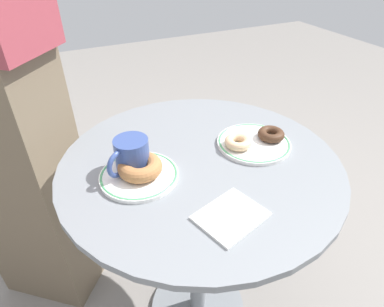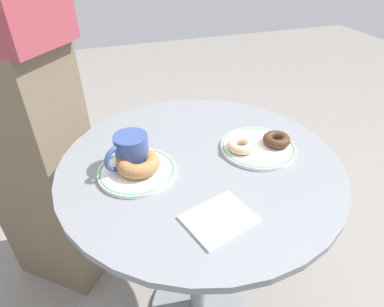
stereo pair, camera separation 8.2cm
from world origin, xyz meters
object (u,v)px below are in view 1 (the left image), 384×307
object	(u,v)px
plate_left	(139,176)
plate_right	(253,143)
donut_glazed	(238,142)
paper_napkin	(231,216)
donut_chocolate	(271,134)
cafe_table	(199,214)
coffee_mug	(131,156)
donut_cinnamon	(139,166)

from	to	relation	value
plate_left	plate_right	bearing A→B (deg)	0.90
donut_glazed	paper_napkin	xyz separation A→B (m)	(-0.15, -0.21, -0.02)
plate_right	donut_chocolate	distance (m)	0.06
paper_napkin	plate_left	bearing A→B (deg)	122.64
cafe_table	plate_left	xyz separation A→B (m)	(-0.17, -0.00, 0.20)
plate_left	coffee_mug	xyz separation A→B (m)	(-0.01, 0.03, 0.04)
cafe_table	donut_chocolate	world-z (taller)	donut_chocolate
donut_chocolate	coffee_mug	world-z (taller)	coffee_mug
donut_chocolate	donut_glazed	world-z (taller)	same
coffee_mug	donut_chocolate	bearing A→B (deg)	-5.25
paper_napkin	coffee_mug	bearing A→B (deg)	120.03
cafe_table	plate_right	distance (m)	0.26
coffee_mug	donut_cinnamon	bearing A→B (deg)	-66.52
donut_glazed	donut_chocolate	bearing A→B (deg)	-4.16
plate_right	plate_left	bearing A→B (deg)	-179.10
plate_left	coffee_mug	bearing A→B (deg)	100.88
donut_chocolate	coffee_mug	distance (m)	0.39
plate_left	donut_glazed	xyz separation A→B (m)	(0.28, 0.01, 0.02)
plate_right	paper_napkin	distance (m)	0.29
plate_right	donut_cinnamon	world-z (taller)	donut_cinnamon
paper_napkin	donut_chocolate	bearing A→B (deg)	38.97
donut_chocolate	coffee_mug	xyz separation A→B (m)	(-0.39, 0.04, 0.02)
plate_left	donut_chocolate	world-z (taller)	donut_chocolate
coffee_mug	donut_glazed	bearing A→B (deg)	-5.64
plate_left	coffee_mug	distance (m)	0.05
plate_right	coffee_mug	xyz separation A→B (m)	(-0.34, 0.03, 0.04)
donut_cinnamon	donut_chocolate	distance (m)	0.38
donut_chocolate	paper_napkin	world-z (taller)	donut_chocolate
plate_left	paper_napkin	bearing A→B (deg)	-57.36
cafe_table	plate_left	distance (m)	0.26
donut_cinnamon	coffee_mug	world-z (taller)	coffee_mug
paper_napkin	cafe_table	bearing A→B (deg)	80.79
plate_left	coffee_mug	world-z (taller)	coffee_mug
donut_chocolate	plate_left	bearing A→B (deg)	179.62
donut_cinnamon	donut_chocolate	world-z (taller)	donut_cinnamon
paper_napkin	coffee_mug	size ratio (longest dim) A/B	1.19
donut_glazed	paper_napkin	distance (m)	0.26
plate_left	paper_napkin	xyz separation A→B (m)	(0.13, -0.21, -0.00)
donut_chocolate	plate_right	bearing A→B (deg)	171.45
donut_glazed	paper_napkin	size ratio (longest dim) A/B	0.54
donut_glazed	coffee_mug	size ratio (longest dim) A/B	0.65
plate_left	paper_napkin	size ratio (longest dim) A/B	1.39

